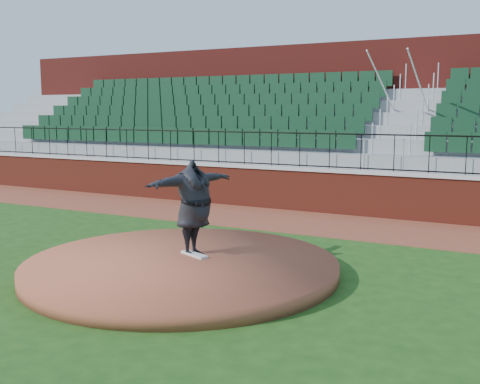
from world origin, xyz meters
name	(u,v)px	position (x,y,z in m)	size (l,w,h in m)	color
ground	(202,272)	(0.00, 0.00, 0.00)	(90.00, 90.00, 0.00)	#1C4313
warning_track	(308,222)	(0.00, 5.40, 0.01)	(34.00, 3.20, 0.01)	brown
field_wall	(329,192)	(0.00, 7.00, 0.60)	(34.00, 0.35, 1.20)	maroon
wall_cap	(329,170)	(0.00, 7.00, 1.25)	(34.00, 0.45, 0.10)	#B7B7B7
wall_railing	(330,151)	(0.00, 7.00, 1.80)	(34.00, 0.05, 1.00)	black
seating_stands	(357,131)	(0.00, 9.72, 2.30)	(34.00, 5.10, 4.60)	gray
concourse_wall	(380,116)	(0.00, 12.52, 2.75)	(34.00, 0.50, 5.50)	maroon
pitchers_mound	(182,267)	(-0.27, -0.27, 0.12)	(5.70, 5.70, 0.25)	brown
pitching_rubber	(194,254)	(-0.24, 0.11, 0.27)	(0.67, 0.17, 0.04)	silver
pitcher	(194,208)	(-0.29, 0.19, 1.15)	(2.21, 0.60, 1.80)	black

